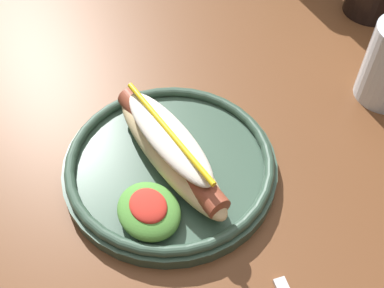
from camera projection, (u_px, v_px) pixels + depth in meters
name	position (u px, v px, depth m)	size (l,w,h in m)	color
dining_table	(264.00, 180.00, 0.65)	(1.20, 0.99, 0.74)	brown
hot_dog_plate	(169.00, 162.00, 0.52)	(0.25, 0.25, 0.08)	#334C3D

